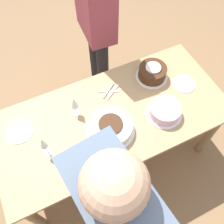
{
  "coord_description": "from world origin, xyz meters",
  "views": [
    {
      "loc": [
        0.4,
        0.83,
        2.29
      ],
      "look_at": [
        0.0,
        0.0,
        0.78
      ],
      "focal_mm": 40.0,
      "sensor_mm": 36.0,
      "label": 1
    }
  ],
  "objects_px": {
    "cake_back_decorated": "(165,111)",
    "cake_center_white": "(111,127)",
    "cake_front_chocolate": "(152,72)",
    "person_cutting": "(95,10)",
    "person_watching": "(113,219)",
    "wine_glass_near": "(74,103)",
    "wine_glass_far": "(43,144)"
  },
  "relations": [
    {
      "from": "cake_back_decorated",
      "to": "person_watching",
      "type": "height_order",
      "value": "person_watching"
    },
    {
      "from": "wine_glass_near",
      "to": "person_cutting",
      "type": "height_order",
      "value": "person_cutting"
    },
    {
      "from": "cake_center_white",
      "to": "person_cutting",
      "type": "height_order",
      "value": "person_cutting"
    },
    {
      "from": "cake_center_white",
      "to": "cake_back_decorated",
      "type": "relative_size",
      "value": 1.3
    },
    {
      "from": "wine_glass_far",
      "to": "person_watching",
      "type": "xyz_separation_m",
      "value": [
        -0.19,
        0.6,
        0.18
      ]
    },
    {
      "from": "wine_glass_near",
      "to": "cake_center_white",
      "type": "bearing_deg",
      "value": 125.85
    },
    {
      "from": "cake_front_chocolate",
      "to": "wine_glass_far",
      "type": "bearing_deg",
      "value": 15.53
    },
    {
      "from": "cake_back_decorated",
      "to": "person_watching",
      "type": "bearing_deg",
      "value": 38.15
    },
    {
      "from": "cake_back_decorated",
      "to": "person_cutting",
      "type": "bearing_deg",
      "value": -80.95
    },
    {
      "from": "cake_center_white",
      "to": "person_watching",
      "type": "xyz_separation_m",
      "value": [
        0.26,
        0.57,
        0.28
      ]
    },
    {
      "from": "cake_back_decorated",
      "to": "wine_glass_near",
      "type": "xyz_separation_m",
      "value": [
        0.57,
        -0.28,
        0.09
      ]
    },
    {
      "from": "cake_front_chocolate",
      "to": "cake_back_decorated",
      "type": "bearing_deg",
      "value": 74.39
    },
    {
      "from": "person_cutting",
      "to": "wine_glass_far",
      "type": "bearing_deg",
      "value": -37.74
    },
    {
      "from": "cake_front_chocolate",
      "to": "cake_center_white",
      "type": "bearing_deg",
      "value": 29.95
    },
    {
      "from": "cake_back_decorated",
      "to": "wine_glass_far",
      "type": "relative_size",
      "value": 1.27
    },
    {
      "from": "person_watching",
      "to": "person_cutting",
      "type": "bearing_deg",
      "value": -27.23
    },
    {
      "from": "cake_front_chocolate",
      "to": "wine_glass_near",
      "type": "xyz_separation_m",
      "value": [
        0.67,
        0.06,
        0.08
      ]
    },
    {
      "from": "cake_back_decorated",
      "to": "wine_glass_far",
      "type": "distance_m",
      "value": 0.87
    },
    {
      "from": "cake_front_chocolate",
      "to": "person_watching",
      "type": "xyz_separation_m",
      "value": [
        0.76,
        0.86,
        0.27
      ]
    },
    {
      "from": "person_cutting",
      "to": "cake_center_white",
      "type": "bearing_deg",
      "value": -13.85
    },
    {
      "from": "cake_center_white",
      "to": "person_watching",
      "type": "height_order",
      "value": "person_watching"
    },
    {
      "from": "cake_back_decorated",
      "to": "person_cutting",
      "type": "height_order",
      "value": "person_cutting"
    },
    {
      "from": "person_watching",
      "to": "cake_front_chocolate",
      "type": "bearing_deg",
      "value": -48.04
    },
    {
      "from": "cake_back_decorated",
      "to": "person_cutting",
      "type": "relative_size",
      "value": 0.15
    },
    {
      "from": "cake_front_chocolate",
      "to": "person_cutting",
      "type": "bearing_deg",
      "value": -66.41
    },
    {
      "from": "cake_front_chocolate",
      "to": "wine_glass_far",
      "type": "distance_m",
      "value": 0.99
    },
    {
      "from": "cake_center_white",
      "to": "cake_front_chocolate",
      "type": "xyz_separation_m",
      "value": [
        -0.5,
        -0.29,
        0.01
      ]
    },
    {
      "from": "cake_front_chocolate",
      "to": "person_cutting",
      "type": "relative_size",
      "value": 0.15
    },
    {
      "from": "wine_glass_near",
      "to": "person_cutting",
      "type": "distance_m",
      "value": 0.77
    },
    {
      "from": "cake_back_decorated",
      "to": "person_watching",
      "type": "xyz_separation_m",
      "value": [
        0.67,
        0.52,
        0.28
      ]
    },
    {
      "from": "cake_center_white",
      "to": "wine_glass_near",
      "type": "relative_size",
      "value": 1.83
    },
    {
      "from": "cake_back_decorated",
      "to": "cake_center_white",
      "type": "bearing_deg",
      "value": -7.12
    }
  ]
}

